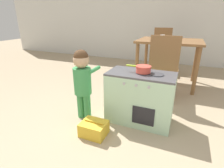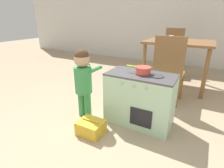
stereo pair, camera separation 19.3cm
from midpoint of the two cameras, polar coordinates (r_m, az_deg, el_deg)
name	(u,v)px [view 2 (the right image)]	position (r m, az deg, el deg)	size (l,w,h in m)	color
ground_plane	(85,163)	(1.58, -5.22, -24.31)	(16.00, 16.00, 0.00)	tan
wall_back	(181,9)	(4.69, 22.87, 21.71)	(10.00, 0.06, 2.60)	silver
play_kitchen	(140,99)	(1.95, 11.85, -4.88)	(0.71, 0.38, 0.58)	#B2DBB7
toy_pot	(143,70)	(1.82, 13.09, 4.54)	(0.26, 0.16, 0.07)	#E04C3D
child_figure	(83,76)	(1.96, -6.64, 2.54)	(0.22, 0.33, 0.81)	#3D9351
toy_basket	(91,127)	(1.83, -3.85, -14.03)	(0.25, 0.21, 0.16)	gold
dining_table	(179,48)	(3.10, 22.62, 10.83)	(1.02, 0.79, 0.77)	brown
dining_chair_near	(169,70)	(2.43, 20.30, 4.40)	(0.37, 0.37, 0.91)	brown
dining_chair_far	(172,50)	(3.90, 20.43, 10.26)	(0.37, 0.37, 0.91)	brown
cup_on_table	(171,38)	(2.95, 20.57, 13.76)	(0.07, 0.07, 0.09)	white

